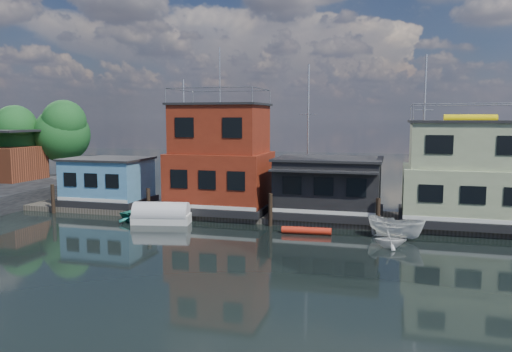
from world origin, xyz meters
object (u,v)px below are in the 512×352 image
(dinghy_teal, at_px, (150,215))
(dinghy_white, at_px, (390,239))
(houseboat_dark, at_px, (328,187))
(red_kayak, at_px, (306,231))
(motorboat, at_px, (396,228))
(houseboat_green, at_px, (467,175))
(houseboat_red, at_px, (220,160))
(houseboat_blue, at_px, (108,181))
(tarp_runabout, at_px, (161,215))

(dinghy_teal, distance_m, dinghy_white, 16.38)
(houseboat_dark, distance_m, red_kayak, 5.04)
(dinghy_teal, distance_m, motorboat, 16.50)
(motorboat, bearing_deg, dinghy_teal, 111.08)
(houseboat_green, height_order, motorboat, houseboat_green)
(houseboat_dark, bearing_deg, houseboat_green, 0.12)
(houseboat_red, bearing_deg, dinghy_teal, -135.90)
(houseboat_blue, bearing_deg, tarp_runabout, -31.34)
(houseboat_red, xyz_separation_m, motorboat, (12.60, -4.28, -3.42))
(red_kayak, bearing_deg, dinghy_white, -25.27)
(houseboat_dark, bearing_deg, dinghy_white, -56.44)
(red_kayak, xyz_separation_m, dinghy_white, (5.03, -1.95, 0.26))
(houseboat_blue, bearing_deg, dinghy_teal, -33.96)
(red_kayak, relative_size, motorboat, 0.87)
(houseboat_green, distance_m, tarp_runabout, 20.51)
(houseboat_green, height_order, dinghy_teal, houseboat_green)
(tarp_runabout, height_order, dinghy_white, tarp_runabout)
(motorboat, bearing_deg, houseboat_green, -22.96)
(red_kayak, bearing_deg, dinghy_teal, 172.20)
(houseboat_blue, distance_m, houseboat_dark, 17.50)
(tarp_runabout, bearing_deg, houseboat_red, 43.15)
(dinghy_teal, distance_m, red_kayak, 11.16)
(dinghy_teal, height_order, dinghy_white, dinghy_white)
(dinghy_white, bearing_deg, houseboat_red, 54.09)
(houseboat_dark, relative_size, houseboat_green, 0.88)
(houseboat_blue, distance_m, dinghy_teal, 6.98)
(houseboat_blue, xyz_separation_m, red_kayak, (16.73, -4.50, -1.98))
(houseboat_red, relative_size, motorboat, 3.33)
(red_kayak, relative_size, dinghy_white, 1.68)
(houseboat_red, height_order, motorboat, houseboat_red)
(houseboat_dark, distance_m, dinghy_teal, 12.63)
(houseboat_red, height_order, dinghy_teal, houseboat_red)
(houseboat_blue, distance_m, tarp_runabout, 7.90)
(houseboat_red, xyz_separation_m, dinghy_white, (12.26, -6.45, -3.62))
(dinghy_white, bearing_deg, tarp_runabout, 72.73)
(houseboat_green, xyz_separation_m, motorboat, (-4.40, -4.28, -2.86))
(houseboat_green, relative_size, motorboat, 2.36)
(houseboat_red, relative_size, houseboat_dark, 1.60)
(houseboat_dark, bearing_deg, motorboat, -42.84)
(houseboat_dark, distance_m, motorboat, 6.50)
(houseboat_green, distance_m, dinghy_teal, 21.46)
(houseboat_blue, height_order, tarp_runabout, houseboat_blue)
(houseboat_blue, bearing_deg, houseboat_dark, -0.06)
(houseboat_blue, distance_m, red_kayak, 17.44)
(dinghy_white, bearing_deg, houseboat_green, -44.48)
(houseboat_blue, distance_m, dinghy_white, 22.76)
(houseboat_green, xyz_separation_m, red_kayak, (-9.77, -4.50, -3.32))
(tarp_runabout, bearing_deg, motorboat, -12.07)
(houseboat_dark, xyz_separation_m, dinghy_white, (4.26, -6.43, -1.93))
(houseboat_green, bearing_deg, red_kayak, -155.28)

